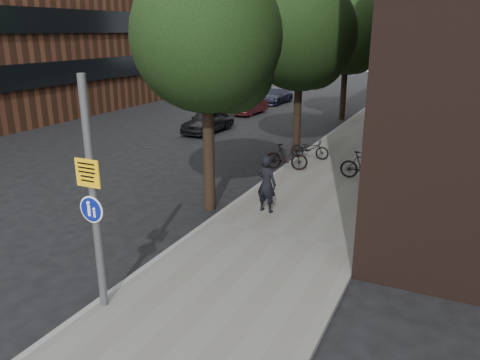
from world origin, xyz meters
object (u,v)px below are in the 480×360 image
Objects in this scene: pedestrian at (266,184)px; parked_car_near at (208,120)px; signpost at (93,197)px; parked_bike_facade_near at (388,163)px.

parked_car_near is at bearing -43.32° from pedestrian.
parked_car_near is (-6.63, 16.26, -1.80)m from signpost.
signpost reaches higher than pedestrian.
parked_car_near is at bearing 69.02° from parked_bike_facade_near.
parked_bike_facade_near is (3.80, 11.71, -1.86)m from signpost.
parked_bike_facade_near is 11.39m from parked_car_near.
parked_bike_facade_near is at bearing -107.39° from pedestrian.
parked_bike_facade_near is 0.47× the size of parked_car_near.
pedestrian is (1.02, 6.21, -1.45)m from signpost.
signpost is at bearing 164.62° from parked_bike_facade_near.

